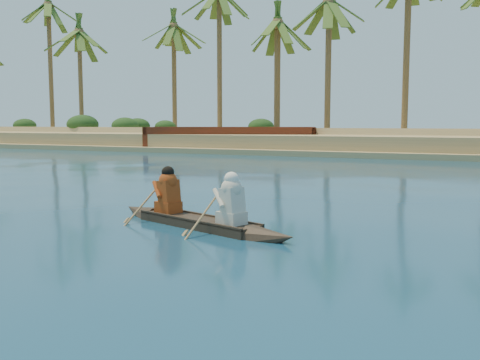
% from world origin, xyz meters
% --- Properties ---
extents(canoe, '(5.03, 2.28, 1.40)m').
position_xyz_m(canoe, '(-7.04, -0.77, 0.27)').
color(canoe, '#36281D').
rests_on(canoe, ground).
extents(barge_left, '(13.59, 8.26, 2.15)m').
position_xyz_m(barge_left, '(-19.61, 27.00, 0.75)').
color(barge_left, maroon).
rests_on(barge_left, ground).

